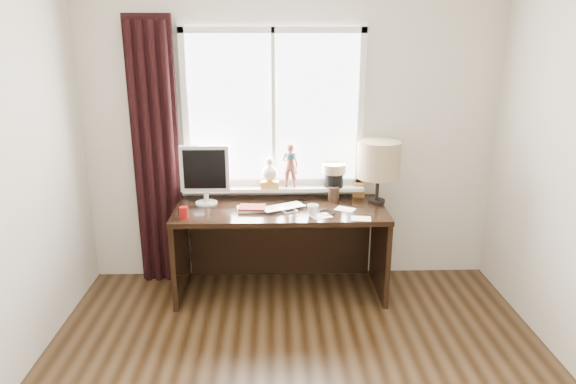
{
  "coord_description": "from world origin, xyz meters",
  "views": [
    {
      "loc": [
        -0.15,
        -2.29,
        2.09
      ],
      "look_at": [
        -0.05,
        1.25,
        1.0
      ],
      "focal_mm": 32.0,
      "sensor_mm": 36.0,
      "label": 1
    }
  ],
  "objects_px": {
    "mug": "(313,210)",
    "red_cup": "(184,212)",
    "desk": "(280,232)",
    "table_lamp": "(379,160)",
    "monitor": "(205,171)",
    "laptop": "(283,208)"
  },
  "relations": [
    {
      "from": "mug",
      "to": "red_cup",
      "type": "distance_m",
      "value": 0.99
    },
    {
      "from": "desk",
      "to": "table_lamp",
      "type": "distance_m",
      "value": 1.0
    },
    {
      "from": "red_cup",
      "to": "monitor",
      "type": "height_order",
      "value": "monitor"
    },
    {
      "from": "mug",
      "to": "red_cup",
      "type": "relative_size",
      "value": 1.01
    },
    {
      "from": "monitor",
      "to": "desk",
      "type": "bearing_deg",
      "value": -2.01
    },
    {
      "from": "red_cup",
      "to": "monitor",
      "type": "distance_m",
      "value": 0.43
    },
    {
      "from": "mug",
      "to": "red_cup",
      "type": "bearing_deg",
      "value": -177.89
    },
    {
      "from": "red_cup",
      "to": "desk",
      "type": "xyz_separation_m",
      "value": [
        0.74,
        0.31,
        -0.29
      ]
    },
    {
      "from": "mug",
      "to": "table_lamp",
      "type": "distance_m",
      "value": 0.7
    },
    {
      "from": "red_cup",
      "to": "monitor",
      "type": "xyz_separation_m",
      "value": [
        0.13,
        0.33,
        0.23
      ]
    },
    {
      "from": "laptop",
      "to": "monitor",
      "type": "height_order",
      "value": "monitor"
    },
    {
      "from": "laptop",
      "to": "red_cup",
      "type": "xyz_separation_m",
      "value": [
        -0.76,
        -0.18,
        0.03
      ]
    },
    {
      "from": "mug",
      "to": "table_lamp",
      "type": "bearing_deg",
      "value": 27.13
    },
    {
      "from": "mug",
      "to": "red_cup",
      "type": "xyz_separation_m",
      "value": [
        -0.99,
        -0.04,
        -0.0
      ]
    },
    {
      "from": "laptop",
      "to": "monitor",
      "type": "bearing_deg",
      "value": 139.02
    },
    {
      "from": "monitor",
      "to": "table_lamp",
      "type": "bearing_deg",
      "value": -0.63
    },
    {
      "from": "laptop",
      "to": "mug",
      "type": "relative_size",
      "value": 3.91
    },
    {
      "from": "mug",
      "to": "monitor",
      "type": "bearing_deg",
      "value": 160.82
    },
    {
      "from": "red_cup",
      "to": "desk",
      "type": "distance_m",
      "value": 0.85
    },
    {
      "from": "mug",
      "to": "red_cup",
      "type": "height_order",
      "value": "mug"
    },
    {
      "from": "laptop",
      "to": "desk",
      "type": "bearing_deg",
      "value": 71.86
    },
    {
      "from": "desk",
      "to": "monitor",
      "type": "distance_m",
      "value": 0.8
    }
  ]
}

